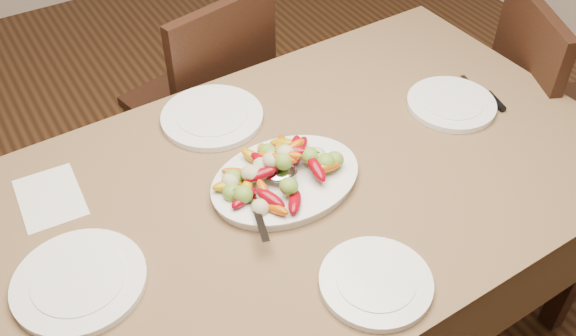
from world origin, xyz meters
The scene contains 12 objects.
dining_table centered at (0.16, 0.27, 0.38)m, with size 1.84×1.04×0.76m, color brown.
chair_far centered at (0.24, 1.07, 0.47)m, with size 0.42×0.42×0.95m, color black, non-canonical shape.
chair_right centered at (1.30, 0.29, 0.47)m, with size 0.42×0.42×0.95m, color black, non-canonical shape.
serving_platter centered at (0.15, 0.27, 0.77)m, with size 0.39×0.29×0.02m, color white.
roasted_vegetables centered at (0.15, 0.27, 0.83)m, with size 0.32×0.22×0.09m, color maroon, non-canonical shape.
serving_spoon centered at (0.09, 0.23, 0.81)m, with size 0.28×0.06×0.03m, color #9EA0A8, non-canonical shape.
plate_left centered at (-0.40, 0.24, 0.77)m, with size 0.30×0.30×0.02m, color white.
plate_right centered at (0.74, 0.31, 0.77)m, with size 0.26×0.26×0.02m, color white.
plate_far centered at (0.11, 0.62, 0.77)m, with size 0.29×0.29×0.02m, color white.
plate_near centered at (0.16, -0.10, 0.77)m, with size 0.25×0.25×0.02m, color white.
menu_card centered at (-0.38, 0.54, 0.76)m, with size 0.15×0.21×0.00m, color silver.
table_knife centered at (0.86, 0.29, 0.76)m, with size 0.02×0.20×0.01m, color #9EA0A8, non-canonical shape.
Camera 1 is at (-0.45, -0.74, 1.92)m, focal length 40.00 mm.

